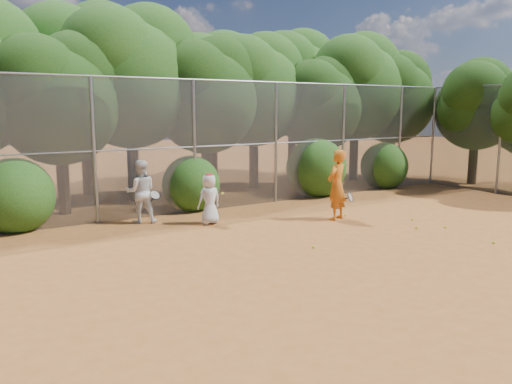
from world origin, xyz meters
TOP-DOWN VIEW (x-y plane):
  - ground at (0.00, 0.00)m, footprint 80.00×80.00m
  - fence_back at (-0.12, 6.00)m, footprint 20.05×0.09m
  - fence_side at (10.00, 3.00)m, footprint 0.09×6.09m
  - tree_2 at (-4.45, 7.83)m, footprint 3.99×3.47m
  - tree_3 at (-1.94, 8.84)m, footprint 4.89×4.26m
  - tree_4 at (0.55, 8.24)m, footprint 4.19×3.64m
  - tree_5 at (3.06, 9.04)m, footprint 4.51×3.92m
  - tree_6 at (5.55, 8.03)m, footprint 3.86×3.36m
  - tree_7 at (8.06, 8.64)m, footprint 4.77×4.14m
  - tree_8 at (10.05, 8.34)m, footprint 4.25×3.70m
  - tree_10 at (-2.93, 11.05)m, footprint 5.15×4.48m
  - tree_11 at (2.06, 10.64)m, footprint 4.64×4.03m
  - tree_12 at (6.56, 11.24)m, footprint 5.02×4.37m
  - tree_13 at (11.45, 5.03)m, footprint 3.86×3.36m
  - bush_0 at (-6.00, 6.30)m, footprint 2.00×2.00m
  - bush_1 at (-1.00, 6.30)m, footprint 1.80×1.80m
  - bush_2 at (4.00, 6.30)m, footprint 2.20×2.20m
  - bush_3 at (7.50, 6.30)m, footprint 1.90×1.90m
  - player_yellow at (1.90, 2.79)m, footprint 0.94×0.71m
  - player_teen at (-1.42, 4.22)m, footprint 0.71×0.49m
  - player_white at (-2.95, 5.40)m, footprint 1.01×0.88m
  - ball_0 at (2.92, 0.77)m, footprint 0.07×0.07m
  - ball_1 at (3.67, 1.53)m, footprint 0.07×0.07m
  - ball_2 at (3.28, -1.19)m, footprint 0.07×0.07m
  - ball_3 at (3.64, 0.42)m, footprint 0.07×0.07m
  - ball_4 at (-0.53, 0.79)m, footprint 0.07×0.07m
  - ball_5 at (2.40, 2.96)m, footprint 0.07×0.07m

SIDE VIEW (x-z plane):
  - ground at x=0.00m, z-range 0.00..0.00m
  - ball_0 at x=2.92m, z-range 0.00..0.07m
  - ball_1 at x=3.67m, z-range 0.00..0.07m
  - ball_2 at x=3.28m, z-range 0.00..0.07m
  - ball_3 at x=3.64m, z-range 0.00..0.07m
  - ball_4 at x=-0.53m, z-range 0.00..0.07m
  - ball_5 at x=2.40m, z-range 0.00..0.07m
  - player_teen at x=-1.42m, z-range 0.00..1.41m
  - player_white at x=-2.95m, z-range 0.00..1.75m
  - bush_1 at x=-1.00m, z-range 0.00..1.80m
  - bush_3 at x=7.50m, z-range 0.00..1.90m
  - bush_0 at x=-6.00m, z-range 0.00..2.00m
  - player_yellow at x=1.90m, z-range 0.00..2.00m
  - bush_2 at x=4.00m, z-range 0.00..2.20m
  - fence_side at x=10.00m, z-range 0.04..4.06m
  - fence_back at x=-0.12m, z-range 0.04..4.06m
  - tree_6 at x=5.55m, z-range 0.82..6.11m
  - tree_13 at x=11.45m, z-range 0.82..6.11m
  - tree_2 at x=-4.45m, z-range 0.85..6.32m
  - tree_4 at x=0.55m, z-range 0.89..6.62m
  - tree_8 at x=10.05m, z-range 0.91..6.73m
  - tree_5 at x=3.06m, z-range 0.96..7.13m
  - tree_11 at x=2.06m, z-range 0.99..7.34m
  - tree_7 at x=8.06m, z-range 1.02..7.54m
  - tree_3 at x=-1.94m, z-range 1.04..7.75m
  - tree_12 at x=6.56m, z-range 1.07..7.95m
  - tree_10 at x=-2.93m, z-range 1.10..8.16m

